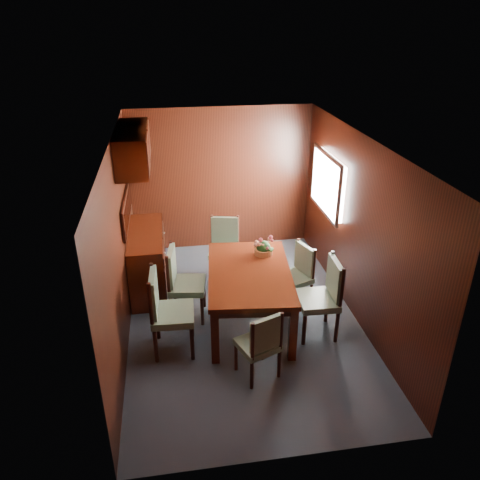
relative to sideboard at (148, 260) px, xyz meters
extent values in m
plane|color=#333C46|center=(1.25, -1.00, -0.45)|extent=(4.50, 4.50, 0.00)
cube|color=black|center=(-0.25, -1.00, 0.75)|extent=(0.02, 4.50, 2.40)
cube|color=black|center=(2.75, -1.00, 0.75)|extent=(0.02, 4.50, 2.40)
cube|color=black|center=(1.25, 1.25, 0.75)|extent=(3.00, 0.02, 2.40)
cube|color=black|center=(1.25, -3.25, 0.75)|extent=(3.00, 0.02, 2.40)
cube|color=black|center=(1.25, -1.00, 1.95)|extent=(3.00, 4.50, 0.02)
cube|color=white|center=(2.73, 0.10, 1.00)|extent=(0.14, 1.10, 0.80)
cube|color=#B2B2B7|center=(2.66, 0.10, 1.00)|extent=(0.04, 1.20, 0.90)
cube|color=black|center=(-0.22, 0.00, 0.83)|extent=(0.03, 1.36, 0.41)
cube|color=silver|center=(-0.20, 0.00, 0.83)|extent=(0.01, 1.30, 0.35)
cube|color=black|center=(-0.05, 0.00, 1.68)|extent=(0.40, 1.40, 0.50)
cube|color=black|center=(0.00, 0.00, 0.00)|extent=(0.48, 1.40, 0.90)
cube|color=black|center=(0.79, -1.82, -0.09)|extent=(0.10, 0.10, 0.72)
cube|color=black|center=(1.69, -1.91, -0.09)|extent=(0.10, 0.10, 0.72)
cube|color=black|center=(0.95, -0.30, -0.09)|extent=(0.10, 0.10, 0.72)
cube|color=black|center=(1.84, -0.40, -0.09)|extent=(0.10, 0.10, 0.72)
cube|color=black|center=(1.32, -1.11, 0.21)|extent=(1.06, 1.62, 0.10)
cube|color=black|center=(1.32, -1.11, 0.30)|extent=(1.20, 1.76, 0.06)
cylinder|color=black|center=(0.13, -1.27, -0.23)|extent=(0.05, 0.05, 0.43)
cylinder|color=black|center=(0.10, -1.72, -0.23)|extent=(0.05, 0.05, 0.43)
cylinder|color=black|center=(0.55, -1.29, -0.23)|extent=(0.05, 0.05, 0.43)
cylinder|color=black|center=(0.53, -1.74, -0.23)|extent=(0.05, 0.05, 0.43)
cube|color=#5D7559|center=(0.33, -1.50, 0.05)|extent=(0.52, 0.54, 0.09)
cylinder|color=black|center=(0.12, -1.27, 0.34)|extent=(0.05, 0.05, 0.58)
cylinder|color=black|center=(0.09, -1.71, 0.34)|extent=(0.05, 0.05, 0.58)
cube|color=#5D7559|center=(0.13, -1.49, 0.36)|extent=(0.09, 0.47, 0.49)
cylinder|color=black|center=(0.36, -0.60, -0.24)|extent=(0.05, 0.05, 0.41)
cylinder|color=black|center=(0.30, -1.02, -0.24)|extent=(0.05, 0.05, 0.41)
cylinder|color=black|center=(0.76, -0.66, -0.24)|extent=(0.05, 0.05, 0.41)
cylinder|color=black|center=(0.70, -1.07, -0.24)|extent=(0.05, 0.05, 0.41)
cube|color=#5D7559|center=(0.53, -0.84, 0.02)|extent=(0.53, 0.55, 0.08)
cylinder|color=black|center=(0.35, -0.60, 0.30)|extent=(0.05, 0.05, 0.55)
cylinder|color=black|center=(0.29, -1.01, 0.30)|extent=(0.05, 0.05, 0.55)
cube|color=#5D7559|center=(0.34, -0.81, 0.32)|extent=(0.13, 0.45, 0.46)
cylinder|color=black|center=(2.31, -1.69, -0.24)|extent=(0.05, 0.05, 0.42)
cylinder|color=black|center=(2.33, -1.26, -0.24)|extent=(0.05, 0.05, 0.42)
cylinder|color=black|center=(1.90, -1.67, -0.24)|extent=(0.05, 0.05, 0.42)
cylinder|color=black|center=(1.92, -1.24, -0.24)|extent=(0.05, 0.05, 0.42)
cube|color=#5D7559|center=(2.12, -1.46, 0.04)|extent=(0.49, 0.51, 0.09)
cylinder|color=black|center=(2.32, -1.69, 0.32)|extent=(0.05, 0.05, 0.56)
cylinder|color=black|center=(2.34, -1.26, 0.32)|extent=(0.05, 0.05, 0.56)
cube|color=#5D7559|center=(2.31, -1.47, 0.34)|extent=(0.08, 0.46, 0.48)
cylinder|color=black|center=(2.23, -0.89, -0.27)|extent=(0.04, 0.04, 0.36)
cylinder|color=black|center=(2.10, -0.54, -0.27)|extent=(0.04, 0.04, 0.36)
cylinder|color=black|center=(1.90, -1.01, -0.27)|extent=(0.04, 0.04, 0.36)
cylinder|color=black|center=(1.77, -0.66, -0.27)|extent=(0.04, 0.04, 0.36)
cube|color=#5D7559|center=(2.00, -0.78, -0.03)|extent=(0.53, 0.54, 0.07)
cylinder|color=black|center=(2.24, -0.88, 0.21)|extent=(0.04, 0.04, 0.48)
cylinder|color=black|center=(2.11, -0.54, 0.21)|extent=(0.04, 0.04, 0.48)
cube|color=#5D7559|center=(2.15, -0.72, 0.22)|extent=(0.19, 0.38, 0.41)
cylinder|color=black|center=(1.13, -2.32, -0.27)|extent=(0.04, 0.04, 0.35)
cylinder|color=black|center=(1.47, -2.19, -0.27)|extent=(0.04, 0.04, 0.35)
cylinder|color=black|center=(1.01, -2.00, -0.27)|extent=(0.04, 0.04, 0.35)
cylinder|color=black|center=(1.34, -1.87, -0.27)|extent=(0.04, 0.04, 0.35)
cube|color=#5D7559|center=(1.24, -2.10, -0.04)|extent=(0.53, 0.52, 0.07)
cylinder|color=black|center=(1.13, -2.33, 0.19)|extent=(0.04, 0.04, 0.47)
cylinder|color=black|center=(1.47, -2.20, 0.19)|extent=(0.04, 0.04, 0.47)
cube|color=#5D7559|center=(1.29, -2.25, 0.21)|extent=(0.37, 0.19, 0.40)
cylinder|color=black|center=(1.38, 0.25, -0.26)|extent=(0.04, 0.04, 0.39)
cylinder|color=black|center=(0.99, 0.33, -0.26)|extent=(0.04, 0.04, 0.39)
cylinder|color=black|center=(1.30, -0.12, -0.26)|extent=(0.04, 0.04, 0.39)
cylinder|color=black|center=(0.91, -0.04, -0.26)|extent=(0.04, 0.04, 0.39)
cube|color=#5D7559|center=(1.14, 0.10, -0.01)|extent=(0.53, 0.52, 0.08)
cylinder|color=black|center=(1.38, 0.26, 0.25)|extent=(0.04, 0.04, 0.51)
cylinder|color=black|center=(0.99, 0.34, 0.25)|extent=(0.04, 0.04, 0.51)
cube|color=#5D7559|center=(1.18, 0.28, 0.27)|extent=(0.42, 0.14, 0.43)
cylinder|color=#AC6234|center=(1.58, -0.68, 0.37)|extent=(0.25, 0.25, 0.08)
sphere|color=#184216|center=(1.58, -0.68, 0.42)|extent=(0.19, 0.19, 0.19)
camera|label=1|loc=(0.39, -6.15, 3.28)|focal=35.00mm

